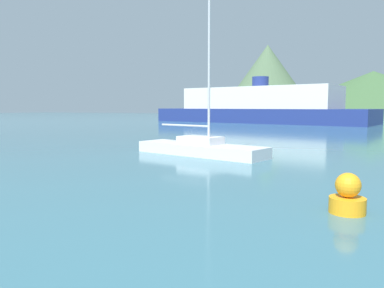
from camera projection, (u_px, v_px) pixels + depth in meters
sailboat_inner at (200, 146)px, 18.69m from camera, size 7.22×3.51×10.27m
ferry_distant at (260, 107)px, 57.05m from camera, size 33.90×16.18×6.90m
buoy_marker at (348, 197)px, 8.47m from camera, size 0.81×0.81×0.93m
hill_west at (267, 81)px, 88.94m from camera, size 24.15×24.15×16.95m
hill_central at (373, 94)px, 92.96m from camera, size 55.20×55.20×11.16m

